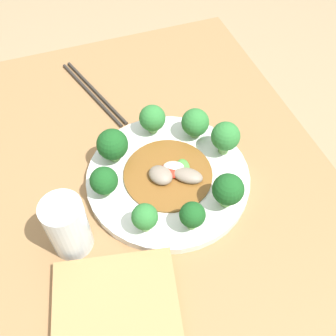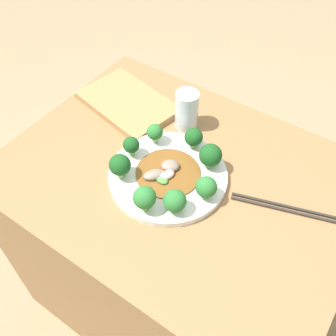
# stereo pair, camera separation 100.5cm
# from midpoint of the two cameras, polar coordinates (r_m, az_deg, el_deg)

# --- Properties ---
(ground_plane) EXTENTS (8.00, 8.00, 0.00)m
(ground_plane) POSITION_cam_midpoint_polar(r_m,az_deg,el_deg) (1.41, 7.49, -34.37)
(ground_plane) COLOR #9E8460
(table) EXTENTS (0.88, 0.66, 0.72)m
(table) POSITION_cam_midpoint_polar(r_m,az_deg,el_deg) (1.05, 9.78, -32.03)
(table) COLOR olive
(table) RESTS_ON ground_plane
(plate) EXTENTS (0.29, 0.29, 0.02)m
(plate) POSITION_cam_midpoint_polar(r_m,az_deg,el_deg) (0.69, 11.66, -28.31)
(plate) COLOR white
(plate) RESTS_ON table
(broccoli_north) EXTENTS (0.05, 0.05, 0.07)m
(broccoli_north) POSITION_cam_midpoint_polar(r_m,az_deg,el_deg) (0.62, 8.13, -37.14)
(broccoli_north) COLOR #70A356
(broccoli_north) RESTS_ON plate
(broccoli_south) EXTENTS (0.05, 0.05, 0.06)m
(broccoli_south) POSITION_cam_midpoint_polar(r_m,az_deg,el_deg) (0.69, 16.78, -19.40)
(broccoli_south) COLOR #89B76B
(broccoli_south) RESTS_ON plate
(broccoli_northwest) EXTENTS (0.05, 0.05, 0.06)m
(broccoli_northwest) POSITION_cam_midpoint_polar(r_m,az_deg,el_deg) (0.63, 15.69, -36.78)
(broccoli_northwest) COLOR #7AAD5B
(broccoli_northwest) RESTS_ON plate
(broccoli_southwest) EXTENTS (0.06, 0.06, 0.07)m
(broccoli_southwest) POSITION_cam_midpoint_polar(r_m,az_deg,el_deg) (0.68, 21.41, -24.10)
(broccoli_southwest) COLOR #7AAD5B
(broccoli_southwest) RESTS_ON plate
(broccoli_southeast) EXTENTS (0.04, 0.04, 0.06)m
(broccoli_southeast) POSITION_cam_midpoint_polar(r_m,az_deg,el_deg) (0.67, 7.98, -18.67)
(broccoli_southeast) COLOR #89B76B
(broccoli_southeast) RESTS_ON plate
(broccoli_west) EXTENTS (0.05, 0.05, 0.06)m
(broccoli_west) POSITION_cam_midpoint_polar(r_m,az_deg,el_deg) (0.66, 22.14, -32.28)
(broccoli_west) COLOR #7AAD5B
(broccoli_west) RESTS_ON plate
(broccoli_northeast) EXTENTS (0.05, 0.05, 0.07)m
(broccoli_northeast) POSITION_cam_midpoint_polar(r_m,az_deg,el_deg) (0.63, 0.86, -28.65)
(broccoli_northeast) COLOR #7AAD5B
(broccoli_northeast) RESTS_ON plate
(broccoli_east) EXTENTS (0.04, 0.04, 0.06)m
(broccoli_east) POSITION_cam_midpoint_polar(r_m,az_deg,el_deg) (0.65, 2.88, -22.61)
(broccoli_east) COLOR #70A356
(broccoli_east) RESTS_ON plate
(stirfry_center) EXTENTS (0.16, 0.16, 0.02)m
(stirfry_center) POSITION_cam_midpoint_polar(r_m,az_deg,el_deg) (0.67, 11.38, -28.25)
(stirfry_center) COLOR brown
(stirfry_center) RESTS_ON plate
(drinking_glass) EXTENTS (0.06, 0.06, 0.11)m
(drinking_glass) POSITION_cam_midpoint_polar(r_m,az_deg,el_deg) (0.72, 14.20, -12.04)
(drinking_glass) COLOR silver
(drinking_glass) RESTS_ON table
(chopsticks) EXTENTS (0.24, 0.09, 0.01)m
(chopsticks) POSITION_cam_midpoint_polar(r_m,az_deg,el_deg) (0.77, 36.10, -31.07)
(chopsticks) COLOR #2D2823
(chopsticks) RESTS_ON table
(cutting_board) EXTENTS (0.31, 0.23, 0.02)m
(cutting_board) POSITION_cam_midpoint_polar(r_m,az_deg,el_deg) (0.78, 0.30, -8.53)
(cutting_board) COLOR #AD7F4C
(cutting_board) RESTS_ON table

